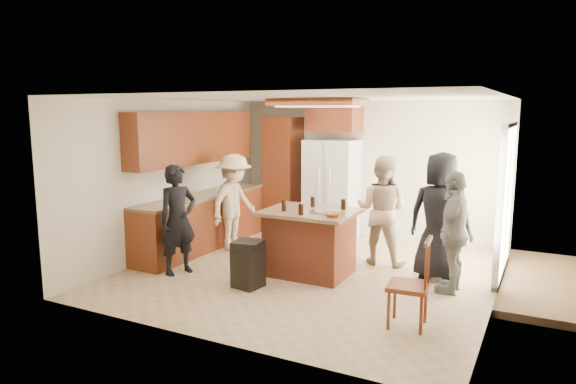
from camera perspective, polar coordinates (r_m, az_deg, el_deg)
The scene contains 12 objects.
person_front_left at distance 7.48m, azimuth -12.13°, elevation -3.03°, with size 0.57×0.42×1.57m, color black.
person_behind_left at distance 7.91m, azimuth 10.39°, elevation -1.99°, with size 0.81×0.50×1.66m, color tan.
person_behind_right at distance 7.34m, azimuth 16.54°, elevation -2.62°, with size 0.87×0.57×1.78m, color black.
person_side_right at distance 6.90m, azimuth 17.95°, elevation -4.26°, with size 0.92×0.47×1.58m, color gray.
person_counter at distance 8.58m, azimuth -6.02°, elevation -1.18°, with size 1.04×0.48×1.62m, color tan.
left_cabinetry at distance 8.79m, azimuth -9.75°, elevation -0.05°, with size 0.64×3.00×2.30m.
back_wall_units at distance 9.78m, azimuth 0.86°, elevation 3.51°, with size 1.80×0.60×2.45m.
refrigerator at distance 9.45m, azimuth 4.89°, elevation 0.35°, with size 0.90×0.76×1.80m.
kitchen_island at distance 7.35m, azimuth 2.43°, elevation -5.54°, with size 1.28×1.03×0.93m.
island_items at distance 7.06m, azimuth 3.75°, elevation -2.02°, with size 0.93×0.72×0.15m.
trash_bin at distance 6.87m, azimuth -4.46°, elevation -7.94°, with size 0.41×0.41×0.63m.
spindle_chair at distance 5.76m, azimuth 13.41°, elevation -10.17°, with size 0.45×0.45×0.99m.
Camera 1 is at (2.99, -6.52, 2.33)m, focal length 32.00 mm.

